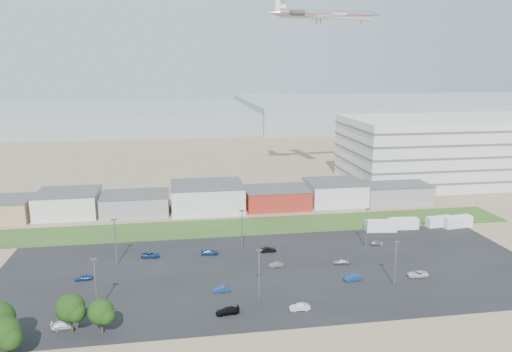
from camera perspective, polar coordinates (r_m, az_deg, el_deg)
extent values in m
plane|color=#846F54|center=(93.67, 1.28, -15.78)|extent=(700.00, 700.00, 0.00)
cube|color=black|center=(112.22, 1.93, -10.79)|extent=(120.00, 50.00, 0.01)
cube|color=#2D4D1D|center=(141.09, -2.60, -5.83)|extent=(160.00, 16.00, 0.02)
cube|color=silver|center=(207.60, 21.36, 2.82)|extent=(80.00, 40.00, 25.00)
imported|color=silver|center=(114.51, 17.99, -10.61)|extent=(4.57, 2.36, 1.23)
imported|color=navy|center=(109.28, 11.02, -11.33)|extent=(4.11, 1.84, 1.31)
imported|color=black|center=(94.40, -3.28, -15.13)|extent=(4.50, 2.22, 1.26)
imported|color=navy|center=(102.64, -3.96, -12.79)|extent=(3.58, 1.61, 1.14)
imported|color=navy|center=(113.61, -19.12, -10.89)|extent=(3.64, 1.73, 1.20)
imported|color=navy|center=(121.53, -5.31, -8.66)|extent=(4.31, 2.01, 1.22)
imported|color=#595B5E|center=(114.23, 2.34, -10.07)|extent=(3.44, 1.57, 1.10)
imported|color=#A5A5AA|center=(130.72, 13.66, -7.45)|extent=(3.42, 1.65, 1.13)
imported|color=navy|center=(121.93, -11.97, -8.82)|extent=(4.54, 2.53, 1.20)
imported|color=silver|center=(95.74, -21.01, -15.57)|extent=(4.68, 2.41, 1.30)
imported|color=black|center=(122.58, 1.42, -8.41)|extent=(3.79, 1.42, 1.24)
imported|color=#A5A5AA|center=(117.19, 9.63, -9.65)|extent=(3.93, 2.03, 1.09)
imported|color=silver|center=(95.92, 5.02, -14.69)|extent=(3.82, 1.41, 1.25)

